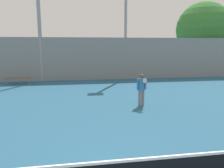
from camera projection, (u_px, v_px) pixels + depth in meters
The scene contains 6 objects.
tennis_player at pixel (142, 88), 10.60m from camera, with size 0.52×0.46×1.59m.
bench_adjacent_court at pixel (18, 79), 16.71m from camera, with size 1.90×0.40×0.47m.
light_pole_far_right at pixel (126, 10), 18.45m from camera, with size 0.90×0.60×9.87m.
light_pole_center_back at pixel (39, 18), 17.43m from camera, with size 0.90×0.60×8.87m.
back_fence at pixel (83, 59), 18.44m from camera, with size 35.69×0.06×3.59m.
tree_green_tall at pixel (203, 29), 23.88m from camera, with size 5.83×5.83×7.58m.
Camera 1 is at (-0.55, -3.46, 2.95)m, focal length 35.00 mm.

